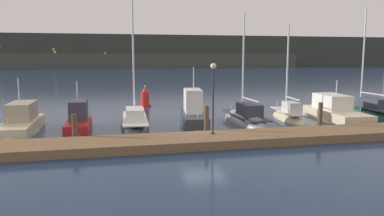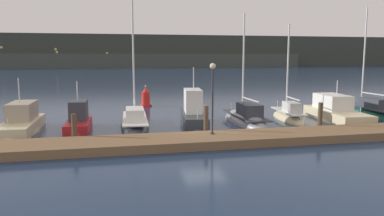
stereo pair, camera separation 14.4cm
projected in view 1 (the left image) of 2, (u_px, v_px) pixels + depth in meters
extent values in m
plane|color=#192D4C|center=(204.00, 135.00, 22.13)|extent=(400.00, 400.00, 0.00)
cube|color=brown|center=(214.00, 140.00, 20.01)|extent=(35.52, 2.80, 0.45)
cylinder|color=#4C3D2D|center=(75.00, 129.00, 19.93)|extent=(0.28, 0.28, 1.61)
cylinder|color=#4C3D2D|center=(206.00, 121.00, 21.51)|extent=(0.28, 0.28, 1.86)
cylinder|color=#4C3D2D|center=(320.00, 117.00, 23.11)|extent=(0.28, 0.28, 1.83)
ellipsoid|color=beige|center=(21.00, 133.00, 22.95)|extent=(2.15, 6.48, 1.17)
cube|color=beige|center=(20.00, 127.00, 22.90)|extent=(1.98, 5.83, 0.72)
cube|color=#A39984|center=(22.00, 111.00, 23.40)|extent=(1.44, 2.86, 1.08)
cube|color=black|center=(26.00, 106.00, 24.63)|extent=(1.23, 0.25, 0.49)
cylinder|color=silver|center=(19.00, 91.00, 22.72)|extent=(0.07, 0.07, 1.55)
cylinder|color=silver|center=(8.00, 124.00, 20.19)|extent=(0.04, 0.04, 0.60)
ellipsoid|color=red|center=(79.00, 130.00, 23.69)|extent=(1.65, 4.56, 1.30)
cube|color=red|center=(78.00, 126.00, 23.64)|extent=(1.52, 4.10, 0.60)
cube|color=#333842|center=(79.00, 110.00, 23.96)|extent=(1.10, 2.01, 1.23)
cube|color=black|center=(80.00, 106.00, 24.81)|extent=(0.94, 0.27, 0.55)
cylinder|color=silver|center=(77.00, 91.00, 23.43)|extent=(0.07, 0.07, 1.28)
cylinder|color=silver|center=(75.00, 121.00, 21.72)|extent=(0.04, 0.04, 0.60)
ellipsoid|color=#2D3338|center=(135.00, 127.00, 24.81)|extent=(2.21, 7.17, 1.26)
cube|color=silver|center=(135.00, 118.00, 24.73)|extent=(1.86, 6.03, 0.08)
cube|color=silver|center=(135.00, 114.00, 23.84)|extent=(1.23, 2.32, 0.74)
cylinder|color=silver|center=(133.00, 60.00, 24.75)|extent=(0.12, 0.12, 7.70)
cylinder|color=silver|center=(135.00, 102.00, 23.91)|extent=(0.22, 2.49, 0.09)
cylinder|color=silver|center=(134.00, 108.00, 27.88)|extent=(0.04, 0.04, 0.50)
ellipsoid|color=#2D3338|center=(194.00, 125.00, 25.45)|extent=(2.35, 5.86, 1.07)
cube|color=#2D3338|center=(194.00, 119.00, 25.40)|extent=(2.15, 5.28, 0.81)
cube|color=silver|center=(193.00, 101.00, 25.79)|extent=(1.42, 2.63, 1.59)
cube|color=black|center=(191.00, 96.00, 26.88)|extent=(1.01, 0.42, 0.70)
cylinder|color=silver|center=(194.00, 79.00, 25.13)|extent=(0.07, 0.07, 1.52)
cylinder|color=silver|center=(198.00, 114.00, 22.94)|extent=(0.04, 0.04, 0.60)
ellipsoid|color=gray|center=(245.00, 123.00, 26.41)|extent=(2.00, 6.73, 1.67)
cube|color=#333842|center=(245.00, 115.00, 26.34)|extent=(1.68, 5.65, 0.08)
cube|color=#333842|center=(249.00, 110.00, 25.49)|extent=(1.20, 2.15, 0.88)
cylinder|color=silver|center=(243.00, 65.00, 26.37)|extent=(0.12, 0.12, 7.08)
cylinder|color=silver|center=(251.00, 100.00, 25.21)|extent=(0.09, 3.05, 0.09)
cylinder|color=silver|center=(231.00, 106.00, 29.29)|extent=(0.04, 0.04, 0.50)
ellipsoid|color=beige|center=(288.00, 119.00, 27.70)|extent=(2.08, 5.55, 1.12)
cube|color=silver|center=(288.00, 111.00, 27.61)|extent=(1.75, 4.66, 0.08)
cube|color=silver|center=(291.00, 107.00, 26.92)|extent=(1.07, 1.82, 0.71)
cylinder|color=silver|center=(287.00, 68.00, 27.60)|extent=(0.12, 0.12, 6.37)
cylinder|color=silver|center=(293.00, 98.00, 26.59)|extent=(0.41, 2.63, 0.09)
cylinder|color=silver|center=(277.00, 104.00, 30.03)|extent=(0.04, 0.04, 0.50)
ellipsoid|color=beige|center=(336.00, 120.00, 27.32)|extent=(3.08, 7.23, 0.96)
cube|color=beige|center=(336.00, 115.00, 27.26)|extent=(2.82, 6.51, 0.76)
cube|color=silver|center=(332.00, 102.00, 27.83)|extent=(1.94, 3.23, 1.07)
cube|color=black|center=(323.00, 97.00, 29.19)|extent=(1.50, 0.35, 0.48)
cylinder|color=silver|center=(337.00, 88.00, 27.13)|extent=(0.07, 0.07, 1.08)
cylinder|color=silver|center=(360.00, 112.00, 24.27)|extent=(0.04, 0.04, 0.60)
ellipsoid|color=#195647|center=(365.00, 115.00, 29.87)|extent=(2.28, 7.29, 1.56)
cube|color=#333842|center=(365.00, 107.00, 29.78)|extent=(1.92, 6.13, 0.08)
cube|color=#333842|center=(373.00, 103.00, 28.89)|extent=(1.30, 2.35, 0.73)
cylinder|color=silver|center=(363.00, 57.00, 29.80)|extent=(0.12, 0.12, 7.77)
cylinder|color=silver|center=(373.00, 94.00, 28.94)|extent=(0.17, 2.60, 0.09)
cylinder|color=silver|center=(339.00, 99.00, 32.93)|extent=(0.04, 0.04, 0.50)
cylinder|color=red|center=(145.00, 105.00, 34.98)|extent=(1.13, 1.13, 0.16)
cylinder|color=red|center=(145.00, 98.00, 34.88)|extent=(0.75, 0.75, 1.17)
cone|color=red|center=(145.00, 89.00, 34.77)|extent=(0.53, 0.53, 0.50)
sphere|color=#F9EAB7|center=(145.00, 86.00, 34.73)|extent=(0.16, 0.16, 0.16)
cylinder|color=#2D2D33|center=(213.00, 133.00, 20.38)|extent=(0.24, 0.24, 0.06)
cylinder|color=#2D2D33|center=(213.00, 101.00, 20.13)|extent=(0.10, 0.10, 3.48)
sphere|color=#F9EAB7|center=(213.00, 66.00, 19.87)|extent=(0.32, 0.32, 0.32)
cube|color=#333833|center=(120.00, 51.00, 153.24)|extent=(240.00, 16.00, 13.03)
cube|color=#3F463F|center=(119.00, 61.00, 143.93)|extent=(144.00, 10.00, 5.47)
cube|color=#F4DB8C|center=(53.00, 49.00, 139.95)|extent=(0.80, 0.10, 0.80)
cube|color=#F4DB8C|center=(76.00, 64.00, 142.40)|extent=(0.80, 0.10, 0.80)
cube|color=#F4DB8C|center=(55.00, 52.00, 140.19)|extent=(0.80, 0.10, 0.80)
cube|color=#F4DB8C|center=(105.00, 53.00, 144.29)|extent=(0.80, 0.10, 0.80)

